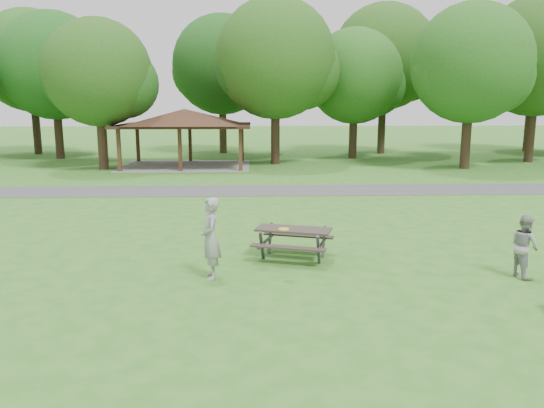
{
  "coord_description": "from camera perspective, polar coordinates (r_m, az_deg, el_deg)",
  "views": [
    {
      "loc": [
        0.44,
        -11.31,
        4.3
      ],
      "look_at": [
        1.0,
        4.0,
        1.3
      ],
      "focal_mm": 35.0,
      "sensor_mm": 36.0,
      "label": 1
    }
  ],
  "objects": [
    {
      "name": "tree_deep_c",
      "position": [
        44.74,
        12.11,
        14.88
      ],
      "size": [
        8.82,
        8.4,
        11.9
      ],
      "color": "#2F2214",
      "rests_on": "ground"
    },
    {
      "name": "picnic_table_middle",
      "position": [
        14.6,
        2.31,
        -3.42
      ],
      "size": [
        2.41,
        2.15,
        0.88
      ],
      "color": "#322A24",
      "rests_on": "ground"
    },
    {
      "name": "asphalt_path",
      "position": [
        25.67,
        -3.05,
        1.45
      ],
      "size": [
        120.0,
        3.2,
        0.02
      ],
      "primitive_type": "cube",
      "color": "#444446",
      "rests_on": "ground"
    },
    {
      "name": "tree_row_c",
      "position": [
        42.86,
        -22.27,
        13.28
      ],
      "size": [
        8.19,
        7.8,
        10.67
      ],
      "color": "black",
      "rests_on": "ground"
    },
    {
      "name": "tree_row_g",
      "position": [
        36.08,
        20.74,
        13.62
      ],
      "size": [
        7.77,
        7.4,
        10.25
      ],
      "color": "black",
      "rests_on": "ground"
    },
    {
      "name": "tree_row_f",
      "position": [
        40.59,
        8.99,
        13.13
      ],
      "size": [
        7.35,
        7.0,
        9.55
      ],
      "color": "black",
      "rests_on": "ground"
    },
    {
      "name": "tree_row_h",
      "position": [
        41.84,
        26.75,
        13.68
      ],
      "size": [
        8.61,
        8.2,
        11.37
      ],
      "color": "black",
      "rests_on": "ground"
    },
    {
      "name": "tree_deep_b",
      "position": [
        44.47,
        -5.28,
        14.38
      ],
      "size": [
        8.4,
        8.0,
        11.13
      ],
      "color": "#302315",
      "rests_on": "ground"
    },
    {
      "name": "tree_deep_d",
      "position": [
        50.77,
        26.41,
        13.05
      ],
      "size": [
        8.4,
        8.0,
        11.27
      ],
      "color": "black",
      "rests_on": "ground"
    },
    {
      "name": "ground",
      "position": [
        12.11,
        -4.1,
        -9.76
      ],
      "size": [
        160.0,
        160.0,
        0.0
      ],
      "primitive_type": "plane",
      "color": "#326F1F",
      "rests_on": "ground"
    },
    {
      "name": "tree_row_d",
      "position": [
        35.13,
        -18.02,
        12.96
      ],
      "size": [
        6.93,
        6.6,
        9.27
      ],
      "color": "#311F16",
      "rests_on": "ground"
    },
    {
      "name": "pavilion",
      "position": [
        35.61,
        -9.38,
        8.95
      ],
      "size": [
        8.6,
        7.01,
        3.76
      ],
      "color": "#3A2415",
      "rests_on": "ground"
    },
    {
      "name": "tree_deep_a",
      "position": [
        47.22,
        -24.37,
        13.57
      ],
      "size": [
        8.4,
        8.0,
        11.38
      ],
      "color": "black",
      "rests_on": "ground"
    },
    {
      "name": "frisbee_in_flight",
      "position": [
        12.86,
        1.27,
        -2.71
      ],
      "size": [
        0.28,
        0.28,
        0.02
      ],
      "color": "yellow",
      "rests_on": "ground"
    },
    {
      "name": "tree_row_e",
      "position": [
        36.46,
        0.53,
        14.99
      ],
      "size": [
        8.4,
        8.0,
        11.02
      ],
      "color": "black",
      "rests_on": "ground"
    },
    {
      "name": "frisbee_thrower",
      "position": [
        12.98,
        -6.61,
        -3.7
      ],
      "size": [
        0.6,
        0.8,
        2.01
      ],
      "primitive_type": "imported",
      "rotation": [
        0.0,
        0.0,
        -1.41
      ],
      "color": "gray",
      "rests_on": "ground"
    },
    {
      "name": "frisbee_catcher",
      "position": [
        14.47,
        25.51,
        -4.11
      ],
      "size": [
        0.72,
        0.85,
        1.56
      ],
      "primitive_type": "imported",
      "rotation": [
        0.0,
        0.0,
        1.75
      ],
      "color": "#959597",
      "rests_on": "ground"
    }
  ]
}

